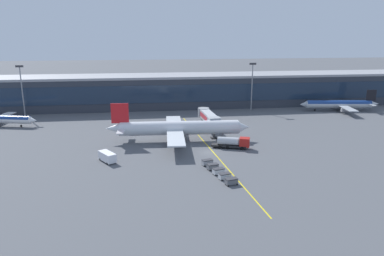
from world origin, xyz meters
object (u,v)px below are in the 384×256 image
(main_airliner, at_px, (179,128))
(fuel_tanker, at_px, (233,142))
(baggage_cart_1, at_px, (225,176))
(baggage_cart_3, at_px, (213,167))
(baggage_cart_0, at_px, (231,181))
(baggage_cart_4, at_px, (207,162))
(commuter_jet_far, at_px, (339,104))
(baggage_cart_2, at_px, (218,171))
(lavatory_truck, at_px, (108,157))

(main_airliner, bearing_deg, fuel_tanker, -31.83)
(fuel_tanker, height_order, baggage_cart_1, fuel_tanker)
(fuel_tanker, xyz_separation_m, baggage_cart_3, (-8.85, -15.74, -0.96))
(baggage_cart_0, relative_size, baggage_cart_4, 1.00)
(main_airliner, height_order, baggage_cart_0, main_airliner)
(baggage_cart_1, height_order, baggage_cart_4, same)
(main_airliner, xyz_separation_m, baggage_cart_0, (8.19, -34.16, -3.34))
(baggage_cart_1, relative_size, commuter_jet_far, 0.09)
(baggage_cart_2, relative_size, commuter_jet_far, 0.09)
(lavatory_truck, height_order, baggage_cart_2, lavatory_truck)
(baggage_cart_3, height_order, commuter_jet_far, commuter_jet_far)
(baggage_cart_0, bearing_deg, main_airliner, 103.49)
(main_airliner, bearing_deg, lavatory_truck, -141.16)
(baggage_cart_1, xyz_separation_m, baggage_cart_4, (-2.37, 9.30, 0.00))
(baggage_cart_2, bearing_deg, baggage_cart_4, 104.26)
(baggage_cart_0, xyz_separation_m, baggage_cart_4, (-3.15, 12.41, 0.00))
(lavatory_truck, distance_m, baggage_cart_0, 33.40)
(baggage_cart_0, bearing_deg, baggage_cart_3, 104.26)
(fuel_tanker, distance_m, commuter_jet_far, 71.18)
(lavatory_truck, height_order, baggage_cart_4, lavatory_truck)
(fuel_tanker, relative_size, baggage_cart_0, 3.74)
(fuel_tanker, distance_m, baggage_cart_1, 23.14)
(baggage_cart_1, bearing_deg, main_airliner, 103.41)
(baggage_cart_4, distance_m, commuter_jet_far, 86.67)
(baggage_cart_2, bearing_deg, baggage_cart_0, -75.74)
(lavatory_truck, bearing_deg, baggage_cart_4, -13.20)
(main_airliner, height_order, baggage_cart_1, main_airliner)
(fuel_tanker, bearing_deg, baggage_cart_4, -127.32)
(fuel_tanker, distance_m, baggage_cart_4, 15.93)
(main_airliner, relative_size, lavatory_truck, 7.12)
(lavatory_truck, distance_m, commuter_jet_far, 103.76)
(baggage_cart_1, bearing_deg, baggage_cart_0, -75.74)
(lavatory_truck, xyz_separation_m, baggage_cart_2, (26.40, -12.03, -0.64))
(lavatory_truck, height_order, baggage_cart_3, lavatory_truck)
(main_airliner, distance_m, baggage_cart_1, 32.10)
(baggage_cart_2, xyz_separation_m, commuter_jet_far, (64.17, 62.64, 2.11))
(baggage_cart_0, xyz_separation_m, baggage_cart_3, (-2.37, 9.30, 0.00))
(fuel_tanker, height_order, baggage_cart_2, fuel_tanker)
(baggage_cart_4, bearing_deg, commuter_jet_far, 40.64)
(baggage_cart_0, bearing_deg, fuel_tanker, 75.48)
(baggage_cart_4, bearing_deg, baggage_cart_3, -75.74)
(baggage_cart_0, relative_size, commuter_jet_far, 0.09)
(main_airliner, height_order, baggage_cart_4, main_airliner)
(baggage_cart_3, bearing_deg, baggage_cart_1, -75.74)
(baggage_cart_0, distance_m, baggage_cart_1, 3.20)
(main_airliner, distance_m, baggage_cart_3, 25.75)
(main_airliner, xyz_separation_m, baggage_cart_1, (7.41, -31.06, -3.34))
(baggage_cart_3, bearing_deg, lavatory_truck, 160.79)
(baggage_cart_0, height_order, baggage_cart_1, same)
(fuel_tanker, relative_size, lavatory_truck, 1.80)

